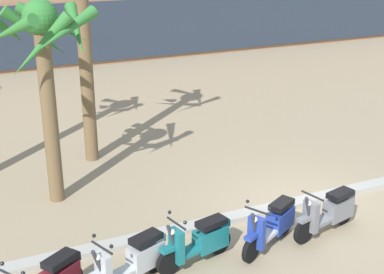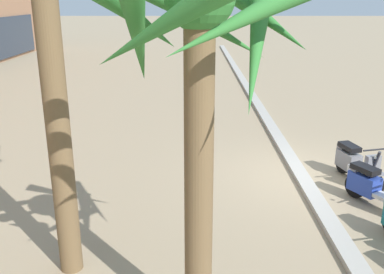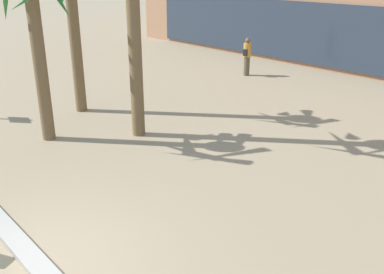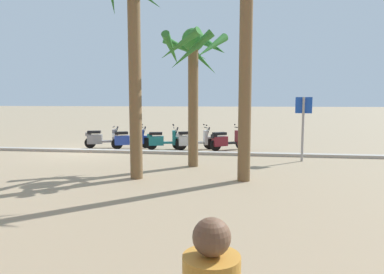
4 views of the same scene
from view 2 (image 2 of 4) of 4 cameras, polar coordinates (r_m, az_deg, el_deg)
ground_plane at (r=11.05m, az=15.04°, el=-5.27°), size 200.00×200.00×0.00m
curb_strip at (r=11.00m, az=14.36°, el=-5.00°), size 60.00×0.36×0.12m
scooter_blue_tail_end at (r=9.89m, az=23.37°, el=-6.21°), size 1.70×1.00×1.17m
scooter_grey_far_back at (r=11.08m, az=21.02°, el=-3.32°), size 1.80×0.72×1.04m
palm_tree_near_sign at (r=4.70m, az=1.03°, el=9.36°), size 2.41×2.41×4.69m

